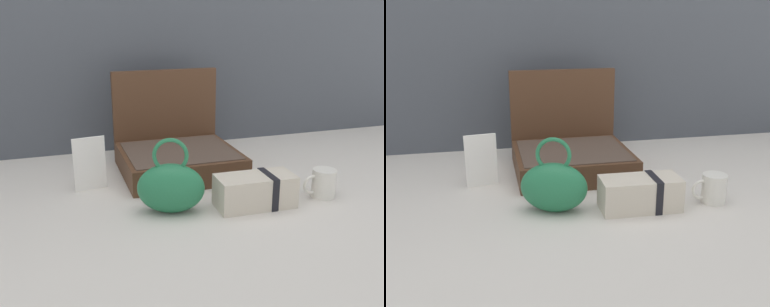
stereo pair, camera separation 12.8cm
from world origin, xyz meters
TOP-DOWN VIEW (x-y plane):
  - ground_plane at (0.00, 0.00)m, footprint 6.00×6.00m
  - open_suitcase at (0.06, 0.25)m, footprint 0.39×0.36m
  - teal_pouch_handbag at (-0.05, -0.08)m, footprint 0.21×0.15m
  - cream_toiletry_bag at (0.19, -0.12)m, footprint 0.23×0.11m
  - coffee_mug at (0.41, -0.12)m, footprint 0.11×0.07m
  - info_card_left at (-0.25, 0.16)m, footprint 0.10×0.02m

SIDE VIEW (x-z plane):
  - ground_plane at x=0.00m, z-range 0.00..0.00m
  - coffee_mug at x=0.41m, z-range 0.00..0.09m
  - cream_toiletry_bag at x=0.19m, z-range 0.00..0.09m
  - open_suitcase at x=0.06m, z-range -0.10..0.24m
  - teal_pouch_handbag at x=-0.05m, z-range -0.03..0.18m
  - info_card_left at x=-0.25m, z-range 0.00..0.17m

